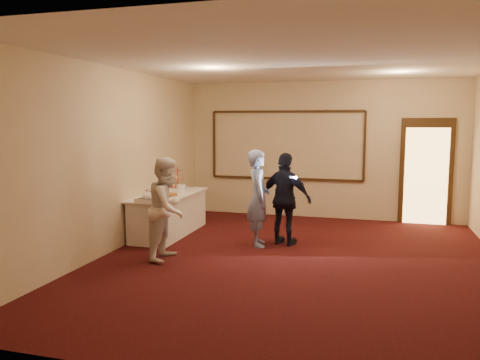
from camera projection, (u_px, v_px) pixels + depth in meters
name	position (u px, v px, depth m)	size (l,w,h in m)	color
floor	(296.00, 262.00, 7.11)	(7.00, 7.00, 0.00)	black
room_walls	(298.00, 128.00, 6.86)	(6.04, 7.04, 3.02)	beige
wall_molding	(286.00, 145.00, 10.44)	(3.45, 0.04, 1.55)	black
doorway	(426.00, 172.00, 9.69)	(1.05, 0.07, 2.20)	black
buffet_table	(169.00, 214.00, 8.84)	(0.82, 2.09, 0.77)	white
pavlova_tray	(152.00, 197.00, 7.91)	(0.43, 0.57, 0.20)	#B3B5BB
cupcake_stand	(178.00, 179.00, 9.64)	(0.32, 0.32, 0.48)	#BF4844
plate_stack_a	(164.00, 189.00, 8.88)	(0.18, 0.18, 0.15)	white
plate_stack_b	(181.00, 188.00, 8.99)	(0.18, 0.18, 0.15)	white
tart	(170.00, 195.00, 8.46)	(0.30, 0.30, 0.06)	white
man	(258.00, 198.00, 7.97)	(0.60, 0.40, 1.65)	#7B91CD
woman	(168.00, 208.00, 7.21)	(0.77, 0.60, 1.58)	silver
guest	(285.00, 199.00, 8.03)	(0.94, 0.39, 1.60)	black
camera_flash	(295.00, 178.00, 7.84)	(0.07, 0.04, 0.05)	white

